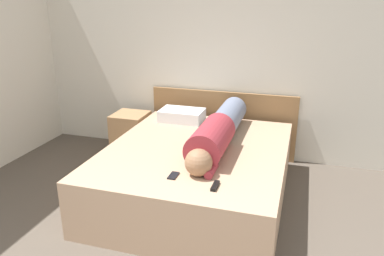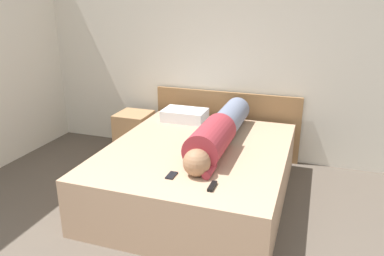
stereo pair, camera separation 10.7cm
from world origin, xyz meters
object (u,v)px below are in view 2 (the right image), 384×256
at_px(person_lying, 219,132).
at_px(tv_remote, 212,186).
at_px(nightstand, 135,133).
at_px(pillow_near_headboard, 185,115).
at_px(bed, 197,173).
at_px(cell_phone, 171,175).

height_order(person_lying, tv_remote, person_lying).
distance_m(nightstand, pillow_near_headboard, 0.77).
bearing_deg(person_lying, nightstand, 151.94).
relative_size(bed, person_lying, 1.24).
height_order(bed, person_lying, person_lying).
xyz_separation_m(bed, pillow_near_headboard, (-0.40, 0.74, 0.33)).
relative_size(bed, pillow_near_headboard, 4.08).
bearing_deg(pillow_near_headboard, bed, -61.91).
bearing_deg(nightstand, person_lying, -28.06).
height_order(person_lying, cell_phone, person_lying).
height_order(nightstand, tv_remote, tv_remote).
relative_size(bed, nightstand, 3.79).
xyz_separation_m(bed, nightstand, (-1.09, 0.79, 0.00)).
relative_size(nightstand, pillow_near_headboard, 1.08).
xyz_separation_m(pillow_near_headboard, cell_phone, (0.39, -1.38, -0.06)).
height_order(bed, cell_phone, cell_phone).
distance_m(person_lying, pillow_near_headboard, 0.85).
height_order(nightstand, person_lying, person_lying).
distance_m(bed, pillow_near_headboard, 0.90).
xyz_separation_m(nightstand, pillow_near_headboard, (0.69, -0.05, 0.33)).
bearing_deg(tv_remote, pillow_near_headboard, 117.25).
distance_m(nightstand, cell_phone, 1.81).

